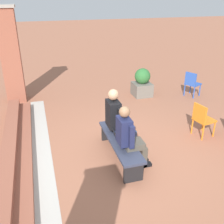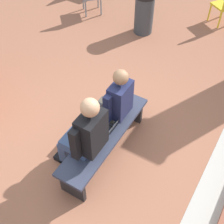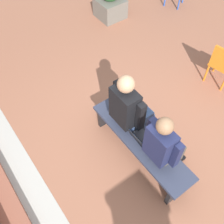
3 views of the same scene
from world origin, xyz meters
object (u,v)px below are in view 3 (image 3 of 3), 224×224
(plastic_chair_far_right, at_px, (223,63))
(planter, at_px, (110,0))
(bench, at_px, (140,143))
(person_student, at_px, (165,145))
(person_adult, at_px, (131,108))
(laptop, at_px, (140,138))

(plastic_chair_far_right, distance_m, planter, 2.99)
(bench, bearing_deg, person_student, -169.23)
(person_adult, relative_size, laptop, 4.45)
(laptop, height_order, planter, planter)
(person_student, bearing_deg, bench, 10.77)
(person_adult, bearing_deg, laptop, 166.40)
(planter, bearing_deg, person_adult, 148.74)
(person_student, xyz_separation_m, plastic_chair_far_right, (0.68, -2.10, -0.23))
(plastic_chair_far_right, bearing_deg, person_adult, 89.39)
(person_adult, distance_m, plastic_chair_far_right, 2.12)
(bench, height_order, person_adult, person_adult)
(person_student, height_order, plastic_chair_far_right, person_student)
(person_adult, bearing_deg, bench, 168.40)
(plastic_chair_far_right, bearing_deg, laptop, 98.48)
(person_adult, relative_size, plastic_chair_far_right, 1.70)
(bench, xyz_separation_m, laptop, (0.00, 0.01, 0.15))
(bench, distance_m, plastic_chair_far_right, 2.20)
(person_student, xyz_separation_m, person_adult, (0.70, -0.01, 0.04))
(bench, bearing_deg, plastic_chair_far_right, -81.39)
(bench, relative_size, person_student, 1.35)
(person_student, distance_m, planter, 4.08)
(person_student, xyz_separation_m, planter, (3.65, -1.79, -0.28))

